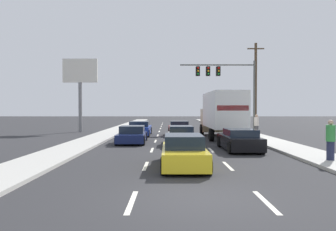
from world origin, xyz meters
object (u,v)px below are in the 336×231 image
(car_navy, at_px, (133,135))
(car_red, at_px, (180,129))
(box_truck, at_px, (222,113))
(roadside_billboard, at_px, (81,81))
(utility_pole_mid, at_px, (256,86))
(car_gray, at_px, (182,136))
(car_black, at_px, (240,140))
(car_blue, at_px, (140,129))
(traffic_signal_mast, at_px, (222,77))
(pedestrian_mid_block, at_px, (331,140))
(car_yellow, at_px, (184,152))
(pedestrian_near_corner, at_px, (257,125))

(car_navy, height_order, car_red, car_red)
(box_truck, xyz_separation_m, roadside_billboard, (-13.38, 7.22, 3.22))
(utility_pole_mid, height_order, roadside_billboard, utility_pole_mid)
(car_gray, height_order, car_black, car_gray)
(car_black, bearing_deg, car_blue, 123.35)
(car_blue, bearing_deg, roadside_billboard, 146.11)
(traffic_signal_mast, bearing_deg, roadside_billboard, 179.24)
(car_navy, relative_size, pedestrian_mid_block, 2.49)
(utility_pole_mid, height_order, pedestrian_mid_block, utility_pole_mid)
(car_red, relative_size, car_yellow, 0.97)
(car_red, xyz_separation_m, utility_pole_mid, (8.46, 5.86, 4.28))
(pedestrian_near_corner, bearing_deg, car_black, -112.01)
(car_gray, xyz_separation_m, car_black, (3.22, -2.85, 0.01))
(traffic_signal_mast, relative_size, pedestrian_mid_block, 4.43)
(car_navy, height_order, pedestrian_near_corner, pedestrian_near_corner)
(car_yellow, bearing_deg, utility_pole_mid, 67.13)
(car_gray, bearing_deg, pedestrian_near_corner, 39.10)
(car_blue, xyz_separation_m, pedestrian_mid_block, (9.60, -14.33, 0.43))
(pedestrian_near_corner, xyz_separation_m, pedestrian_mid_block, (-0.31, -12.40, -0.02))
(traffic_signal_mast, xyz_separation_m, pedestrian_mid_block, (1.61, -18.53, -4.67))
(roadside_billboard, bearing_deg, car_red, -24.01)
(car_yellow, height_order, roadside_billboard, roadside_billboard)
(car_navy, distance_m, roadside_billboard, 13.26)
(car_blue, relative_size, car_gray, 1.11)
(car_navy, bearing_deg, utility_pole_mid, 44.73)
(car_blue, height_order, roadside_billboard, roadside_billboard)
(car_navy, bearing_deg, car_blue, 90.34)
(car_navy, bearing_deg, car_black, -31.22)
(car_red, relative_size, box_truck, 0.48)
(car_black, height_order, traffic_signal_mast, traffic_signal_mast)
(car_gray, bearing_deg, car_yellow, -91.64)
(utility_pole_mid, bearing_deg, car_yellow, -112.87)
(pedestrian_mid_block, bearing_deg, pedestrian_near_corner, 88.55)
(car_blue, distance_m, car_yellow, 15.44)
(car_black, height_order, pedestrian_mid_block, pedestrian_mid_block)
(box_truck, distance_m, car_black, 7.40)
(car_yellow, bearing_deg, car_red, 88.69)
(car_blue, distance_m, roadside_billboard, 9.19)
(box_truck, bearing_deg, car_blue, 157.54)
(car_blue, distance_m, car_red, 3.53)
(car_gray, relative_size, car_black, 0.98)
(box_truck, bearing_deg, roadside_billboard, 151.64)
(pedestrian_mid_block, bearing_deg, car_yellow, -173.05)
(traffic_signal_mast, distance_m, pedestrian_near_corner, 7.94)
(traffic_signal_mast, height_order, roadside_billboard, roadside_billboard)
(car_red, xyz_separation_m, car_black, (3.10, -9.98, -0.01))
(car_black, height_order, pedestrian_near_corner, pedestrian_near_corner)
(car_blue, distance_m, pedestrian_mid_block, 17.25)
(car_yellow, xyz_separation_m, car_black, (3.44, 5.04, -0.02))
(car_black, distance_m, traffic_signal_mast, 15.22)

